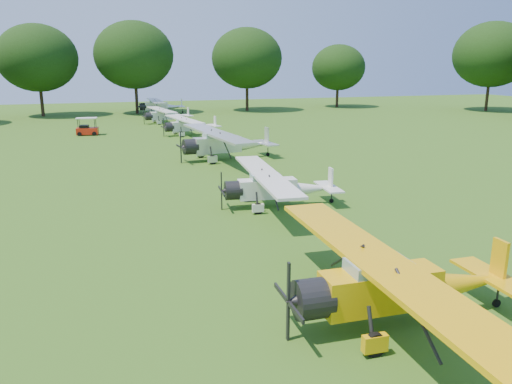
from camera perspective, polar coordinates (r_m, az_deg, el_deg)
ground at (r=20.47m, az=5.01°, el=-5.64°), size 160.00×160.00×0.00m
tree_belt at (r=21.03m, az=14.79°, el=16.77°), size 137.36×130.27×14.52m
aircraft_2 at (r=14.34m, az=15.86°, el=-9.76°), size 6.93×11.00×2.17m
aircraft_3 at (r=25.03m, az=2.29°, el=0.81°), size 6.07×9.68×1.90m
aircraft_4 at (r=37.50m, az=-3.66°, el=5.75°), size 7.39×11.75×2.31m
aircraft_5 at (r=51.02m, az=-7.64°, el=7.66°), size 5.87×9.30×1.83m
aircraft_6 at (r=61.74m, az=-10.26°, el=8.74°), size 5.93×9.39×1.84m
aircraft_7 at (r=74.10m, az=-10.96°, el=9.75°), size 6.66×10.57×2.09m
golf_cart at (r=53.34m, az=-18.77°, el=6.80°), size 2.19×1.51×1.75m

